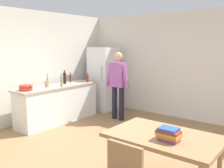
# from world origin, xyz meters

# --- Properties ---
(ground_plane) EXTENTS (14.00, 14.00, 0.00)m
(ground_plane) POSITION_xyz_m (0.00, 0.00, 0.00)
(ground_plane) COLOR #936D47
(wall_back) EXTENTS (6.40, 0.12, 2.70)m
(wall_back) POSITION_xyz_m (0.00, 3.00, 1.35)
(wall_back) COLOR silver
(wall_back) RESTS_ON ground_plane
(wall_left) EXTENTS (0.12, 5.60, 2.70)m
(wall_left) POSITION_xyz_m (-2.60, 0.20, 1.35)
(wall_left) COLOR silver
(wall_left) RESTS_ON ground_plane
(kitchen_counter) EXTENTS (0.64, 2.20, 0.90)m
(kitchen_counter) POSITION_xyz_m (-2.00, 0.80, 0.45)
(kitchen_counter) COLOR white
(kitchen_counter) RESTS_ON ground_plane
(refrigerator) EXTENTS (0.70, 0.67, 1.80)m
(refrigerator) POSITION_xyz_m (-1.90, 2.40, 0.90)
(refrigerator) COLOR white
(refrigerator) RESTS_ON ground_plane
(person) EXTENTS (0.70, 0.22, 1.70)m
(person) POSITION_xyz_m (-0.95, 1.85, 0.98)
(person) COLOR #1E1E2D
(person) RESTS_ON ground_plane
(dining_table) EXTENTS (1.40, 0.90, 0.75)m
(dining_table) POSITION_xyz_m (1.40, -0.30, 0.67)
(dining_table) COLOR #9E754C
(dining_table) RESTS_ON ground_plane
(cooking_pot) EXTENTS (0.40, 0.28, 0.12)m
(cooking_pot) POSITION_xyz_m (-2.00, -0.06, 0.96)
(cooking_pot) COLOR red
(cooking_pot) RESTS_ON kitchen_counter
(utensil_jar) EXTENTS (0.11, 0.11, 0.32)m
(utensil_jar) POSITION_xyz_m (-2.01, 0.51, 0.98)
(utensil_jar) COLOR tan
(utensil_jar) RESTS_ON kitchen_counter
(bottle_vinegar_tall) EXTENTS (0.06, 0.06, 0.32)m
(bottle_vinegar_tall) POSITION_xyz_m (-1.77, 0.74, 1.04)
(bottle_vinegar_tall) COLOR gray
(bottle_vinegar_tall) RESTS_ON kitchen_counter
(bottle_wine_dark) EXTENTS (0.08, 0.08, 0.34)m
(bottle_wine_dark) POSITION_xyz_m (-2.08, 1.10, 1.05)
(bottle_wine_dark) COLOR black
(bottle_wine_dark) RESTS_ON kitchen_counter
(bottle_beer_brown) EXTENTS (0.06, 0.06, 0.26)m
(bottle_beer_brown) POSITION_xyz_m (-2.16, 1.37, 1.01)
(bottle_beer_brown) COLOR #5B3314
(bottle_beer_brown) RESTS_ON kitchen_counter
(bottle_sauce_red) EXTENTS (0.06, 0.06, 0.24)m
(bottle_sauce_red) POSITION_xyz_m (-1.85, 1.69, 1.00)
(bottle_sauce_red) COLOR #B22319
(bottle_sauce_red) RESTS_ON kitchen_counter
(book_stack) EXTENTS (0.28, 0.19, 0.15)m
(book_stack) POSITION_xyz_m (1.53, -0.44, 0.83)
(book_stack) COLOR #753D7F
(book_stack) RESTS_ON dining_table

